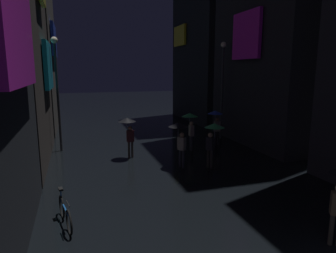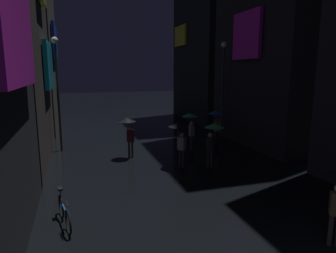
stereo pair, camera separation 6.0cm
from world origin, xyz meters
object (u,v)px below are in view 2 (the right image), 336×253
object	(u,v)px
pedestrian_midstreet_centre_black	(128,126)
pedestrian_near_crossing_black	(179,132)
streetlamp_right_far	(223,80)
pedestrian_foreground_left_blue	(216,118)
bicycle_parked_at_storefront	(64,213)
streetlamp_left_far	(57,82)
pedestrian_far_right_green	(213,133)
pedestrian_foreground_right_green	(190,121)

from	to	relation	value
pedestrian_midstreet_centre_black	pedestrian_near_crossing_black	size ratio (longest dim) A/B	1.00
pedestrian_midstreet_centre_black	streetlamp_right_far	size ratio (longest dim) A/B	0.34
pedestrian_midstreet_centre_black	pedestrian_near_crossing_black	xyz separation A→B (m)	(1.99, -2.16, 0.00)
pedestrian_foreground_left_blue	pedestrian_near_crossing_black	distance (m)	4.78
streetlamp_right_far	bicycle_parked_at_storefront	bearing A→B (deg)	-137.23
bicycle_parked_at_storefront	streetlamp_left_far	xyz separation A→B (m)	(-0.40, 8.76, 3.43)
pedestrian_foreground_left_blue	pedestrian_far_right_green	world-z (taller)	same
pedestrian_far_right_green	streetlamp_left_far	bearing A→B (deg)	141.86
pedestrian_near_crossing_black	streetlamp_left_far	distance (m)	7.45
bicycle_parked_at_storefront	pedestrian_near_crossing_black	bearing A→B (deg)	39.18
pedestrian_foreground_right_green	streetlamp_right_far	distance (m)	4.30
streetlamp_left_far	pedestrian_midstreet_centre_black	bearing A→B (deg)	-37.25
bicycle_parked_at_storefront	streetlamp_left_far	distance (m)	9.41
pedestrian_foreground_right_green	streetlamp_right_far	xyz separation A→B (m)	(3.04, 2.14, 2.17)
bicycle_parked_at_storefront	pedestrian_far_right_green	bearing A→B (deg)	28.40
pedestrian_midstreet_centre_black	pedestrian_near_crossing_black	distance (m)	2.93
bicycle_parked_at_storefront	streetlamp_right_far	xyz separation A→B (m)	(9.60, 8.88, 3.45)
pedestrian_near_crossing_black	streetlamp_right_far	bearing A→B (deg)	46.19
pedestrian_foreground_right_green	streetlamp_right_far	bearing A→B (deg)	35.11
pedestrian_midstreet_centre_black	pedestrian_foreground_left_blue	xyz separation A→B (m)	(5.47, 1.13, 0.00)
pedestrian_midstreet_centre_black	pedestrian_foreground_left_blue	world-z (taller)	same
pedestrian_near_crossing_black	streetlamp_left_far	bearing A→B (deg)	138.63
pedestrian_midstreet_centre_black	streetlamp_right_far	distance (m)	7.48
pedestrian_midstreet_centre_black	streetlamp_left_far	world-z (taller)	streetlamp_left_far
pedestrian_near_crossing_black	pedestrian_far_right_green	bearing A→B (deg)	-22.96
pedestrian_far_right_green	bicycle_parked_at_storefront	distance (m)	7.35
bicycle_parked_at_storefront	streetlamp_left_far	bearing A→B (deg)	92.59
pedestrian_near_crossing_black	streetlamp_left_far	size ratio (longest dim) A/B	0.34
pedestrian_far_right_green	bicycle_parked_at_storefront	world-z (taller)	pedestrian_far_right_green
streetlamp_left_far	bicycle_parked_at_storefront	bearing A→B (deg)	-87.41
pedestrian_foreground_right_green	streetlamp_left_far	size ratio (longest dim) A/B	0.34
pedestrian_foreground_left_blue	streetlamp_right_far	bearing A→B (deg)	53.05
pedestrian_far_right_green	bicycle_parked_at_storefront	bearing A→B (deg)	-151.60
pedestrian_far_right_green	pedestrian_near_crossing_black	bearing A→B (deg)	157.04
pedestrian_near_crossing_black	bicycle_parked_at_storefront	bearing A→B (deg)	-140.82
pedestrian_midstreet_centre_black	pedestrian_foreground_right_green	xyz separation A→B (m)	(3.60, 0.55, 0.00)
pedestrian_far_right_green	streetlamp_right_far	distance (m)	6.69
pedestrian_near_crossing_black	bicycle_parked_at_storefront	size ratio (longest dim) A/B	1.18
bicycle_parked_at_storefront	streetlamp_left_far	world-z (taller)	streetlamp_left_far
pedestrian_foreground_right_green	bicycle_parked_at_storefront	distance (m)	9.50
pedestrian_far_right_green	pedestrian_midstreet_centre_black	bearing A→B (deg)	141.00
pedestrian_midstreet_centre_black	bicycle_parked_at_storefront	bearing A→B (deg)	-115.58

